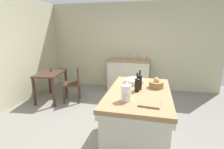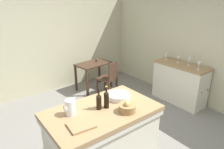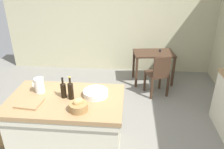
{
  "view_description": "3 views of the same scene",
  "coord_description": "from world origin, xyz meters",
  "px_view_note": "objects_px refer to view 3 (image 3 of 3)",
  "views": [
    {
      "loc": [
        -2.83,
        -0.64,
        1.82
      ],
      "look_at": [
        0.41,
        0.12,
        0.96
      ],
      "focal_mm": 28.04,
      "sensor_mm": 36.0,
      "label": 1
    },
    {
      "loc": [
        -1.67,
        -2.45,
        2.31
      ],
      "look_at": [
        0.47,
        0.34,
        1.0
      ],
      "focal_mm": 32.12,
      "sensor_mm": 36.0,
      "label": 2
    },
    {
      "loc": [
        0.51,
        -2.91,
        2.47
      ],
      "look_at": [
        0.23,
        0.31,
        0.91
      ],
      "focal_mm": 35.6,
      "sensor_mm": 36.0,
      "label": 3
    }
  ],
  "objects_px": {
    "pitcher": "(39,85)",
    "cutting_board": "(29,103)",
    "island_table": "(68,124)",
    "wicker_hamper": "(6,135)",
    "wash_bowl": "(96,93)",
    "wine_bottle_amber": "(63,90)",
    "wine_bottle_dark": "(71,90)",
    "writing_desk": "(154,57)",
    "bread_basket": "(78,106)",
    "wooden_chair": "(158,74)"
  },
  "relations": [
    {
      "from": "island_table",
      "to": "pitcher",
      "type": "distance_m",
      "value": 0.68
    },
    {
      "from": "wine_bottle_dark",
      "to": "wicker_hamper",
      "type": "height_order",
      "value": "wine_bottle_dark"
    },
    {
      "from": "wash_bowl",
      "to": "bread_basket",
      "type": "xyz_separation_m",
      "value": [
        -0.15,
        -0.36,
        0.02
      ]
    },
    {
      "from": "wine_bottle_amber",
      "to": "wicker_hamper",
      "type": "relative_size",
      "value": 0.99
    },
    {
      "from": "bread_basket",
      "to": "island_table",
      "type": "bearing_deg",
      "value": 133.25
    },
    {
      "from": "bread_basket",
      "to": "wicker_hamper",
      "type": "xyz_separation_m",
      "value": [
        -1.28,
        0.35,
        -0.84
      ]
    },
    {
      "from": "island_table",
      "to": "pitcher",
      "type": "relative_size",
      "value": 6.08
    },
    {
      "from": "pitcher",
      "to": "wash_bowl",
      "type": "bearing_deg",
      "value": -1.88
    },
    {
      "from": "wooden_chair",
      "to": "bread_basket",
      "type": "xyz_separation_m",
      "value": [
        -1.19,
        -2.01,
        0.48
      ]
    },
    {
      "from": "island_table",
      "to": "wine_bottle_amber",
      "type": "xyz_separation_m",
      "value": [
        -0.03,
        0.03,
        0.54
      ]
    },
    {
      "from": "wash_bowl",
      "to": "wine_bottle_amber",
      "type": "bearing_deg",
      "value": -168.96
    },
    {
      "from": "island_table",
      "to": "writing_desk",
      "type": "distance_m",
      "value": 2.75
    },
    {
      "from": "pitcher",
      "to": "wicker_hamper",
      "type": "xyz_separation_m",
      "value": [
        -0.65,
        -0.04,
        -0.89
      ]
    },
    {
      "from": "island_table",
      "to": "wash_bowl",
      "type": "bearing_deg",
      "value": 16.4
    },
    {
      "from": "writing_desk",
      "to": "wine_bottle_amber",
      "type": "xyz_separation_m",
      "value": [
        -1.4,
        -2.34,
        0.41
      ]
    },
    {
      "from": "writing_desk",
      "to": "cutting_board",
      "type": "height_order",
      "value": "cutting_board"
    },
    {
      "from": "wooden_chair",
      "to": "wicker_hamper",
      "type": "height_order",
      "value": "wooden_chair"
    },
    {
      "from": "wooden_chair",
      "to": "wash_bowl",
      "type": "bearing_deg",
      "value": -122.27
    },
    {
      "from": "pitcher",
      "to": "wine_bottle_dark",
      "type": "height_order",
      "value": "wine_bottle_dark"
    },
    {
      "from": "pitcher",
      "to": "wine_bottle_dark",
      "type": "xyz_separation_m",
      "value": [
        0.48,
        -0.13,
        0.02
      ]
    },
    {
      "from": "wooden_chair",
      "to": "wash_bowl",
      "type": "relative_size",
      "value": 2.71
    },
    {
      "from": "wicker_hamper",
      "to": "bread_basket",
      "type": "bearing_deg",
      "value": -15.14
    },
    {
      "from": "wooden_chair",
      "to": "pitcher",
      "type": "height_order",
      "value": "pitcher"
    },
    {
      "from": "wash_bowl",
      "to": "wicker_hamper",
      "type": "bearing_deg",
      "value": -179.32
    },
    {
      "from": "island_table",
      "to": "wicker_hamper",
      "type": "height_order",
      "value": "island_table"
    },
    {
      "from": "bread_basket",
      "to": "wine_bottle_dark",
      "type": "height_order",
      "value": "wine_bottle_dark"
    },
    {
      "from": "wine_bottle_dark",
      "to": "wash_bowl",
      "type": "bearing_deg",
      "value": 19.6
    },
    {
      "from": "pitcher",
      "to": "wine_bottle_amber",
      "type": "relative_size",
      "value": 0.88
    },
    {
      "from": "wooden_chair",
      "to": "pitcher",
      "type": "bearing_deg",
      "value": -138.33
    },
    {
      "from": "wooden_chair",
      "to": "bread_basket",
      "type": "height_order",
      "value": "bread_basket"
    },
    {
      "from": "writing_desk",
      "to": "wicker_hamper",
      "type": "xyz_separation_m",
      "value": [
        -2.41,
        -2.28,
        -0.48
      ]
    },
    {
      "from": "wine_bottle_dark",
      "to": "pitcher",
      "type": "bearing_deg",
      "value": 164.16
    },
    {
      "from": "wash_bowl",
      "to": "wine_bottle_amber",
      "type": "height_order",
      "value": "wine_bottle_amber"
    },
    {
      "from": "writing_desk",
      "to": "bread_basket",
      "type": "relative_size",
      "value": 4.22
    },
    {
      "from": "wooden_chair",
      "to": "bread_basket",
      "type": "distance_m",
      "value": 2.39
    },
    {
      "from": "writing_desk",
      "to": "wicker_hamper",
      "type": "bearing_deg",
      "value": -136.62
    },
    {
      "from": "wine_bottle_amber",
      "to": "wicker_hamper",
      "type": "height_order",
      "value": "wine_bottle_amber"
    },
    {
      "from": "island_table",
      "to": "wash_bowl",
      "type": "relative_size",
      "value": 4.55
    },
    {
      "from": "wicker_hamper",
      "to": "wash_bowl",
      "type": "bearing_deg",
      "value": 0.68
    },
    {
      "from": "pitcher",
      "to": "wine_bottle_amber",
      "type": "xyz_separation_m",
      "value": [
        0.37,
        -0.11,
        0.01
      ]
    },
    {
      "from": "writing_desk",
      "to": "bread_basket",
      "type": "bearing_deg",
      "value": -113.37
    },
    {
      "from": "pitcher",
      "to": "cutting_board",
      "type": "relative_size",
      "value": 0.85
    },
    {
      "from": "pitcher",
      "to": "bread_basket",
      "type": "xyz_separation_m",
      "value": [
        0.63,
        -0.39,
        -0.05
      ]
    },
    {
      "from": "wooden_chair",
      "to": "wine_bottle_amber",
      "type": "relative_size",
      "value": 3.17
    },
    {
      "from": "wicker_hamper",
      "to": "island_table",
      "type": "bearing_deg",
      "value": -5.28
    },
    {
      "from": "wash_bowl",
      "to": "wine_bottle_amber",
      "type": "relative_size",
      "value": 1.17
    },
    {
      "from": "island_table",
      "to": "wooden_chair",
      "type": "xyz_separation_m",
      "value": [
        1.43,
        1.76,
        0.0
      ]
    },
    {
      "from": "island_table",
      "to": "wash_bowl",
      "type": "height_order",
      "value": "wash_bowl"
    },
    {
      "from": "island_table",
      "to": "wash_bowl",
      "type": "xyz_separation_m",
      "value": [
        0.39,
        0.11,
        0.46
      ]
    },
    {
      "from": "writing_desk",
      "to": "wash_bowl",
      "type": "xyz_separation_m",
      "value": [
        -0.98,
        -2.26,
        0.33
      ]
    }
  ]
}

